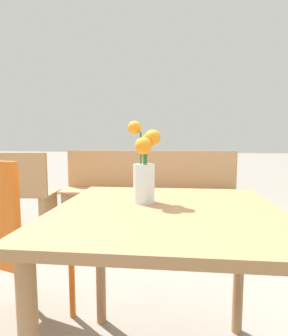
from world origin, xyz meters
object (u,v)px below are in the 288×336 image
Objects in this scene: bench_middle at (150,187)px; table_front at (167,237)px; cafe_chair at (6,238)px; table_back at (171,165)px; flower_vase at (144,171)px.

table_front is at bearing -80.20° from bench_middle.
table_back is at bearing 78.27° from cafe_chair.
cafe_chair is at bearing 174.46° from flower_vase.
table_front is 1.06× the size of table_back.
bench_middle is 2.28× the size of table_back.
flower_vase reaches higher than table_back.
flower_vase is at bearing 145.13° from table_front.
cafe_chair reaches higher than bench_middle.
flower_vase is 0.75m from cafe_chair.
table_front is 0.78m from cafe_chair.
table_front is 2.99m from table_back.
cafe_chair is (-0.66, 0.06, -0.33)m from flower_vase.
cafe_chair is at bearing -105.19° from bench_middle.
bench_middle is at bearing -96.80° from table_back.
table_front is 2.71× the size of flower_vase.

